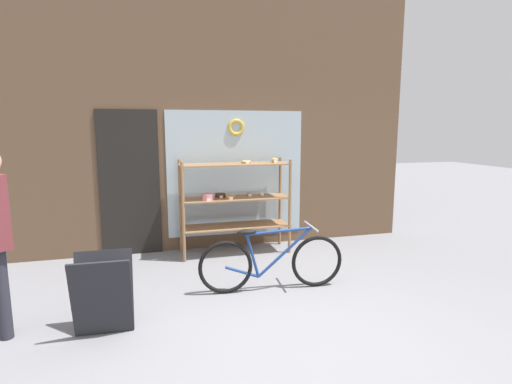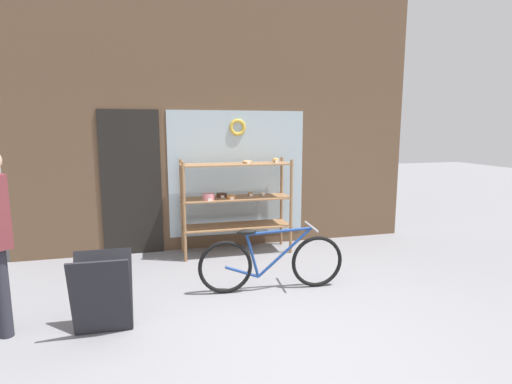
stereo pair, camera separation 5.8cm
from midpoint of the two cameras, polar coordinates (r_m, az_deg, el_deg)
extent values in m
plane|color=gray|center=(3.76, 4.01, -20.23)|extent=(30.00, 30.00, 0.00)
cube|color=brown|center=(6.13, -5.13, 10.42)|extent=(6.06, 0.08, 3.96)
cube|color=#A3B7C1|center=(6.16, -3.10, 2.69)|extent=(2.11, 0.02, 1.90)
cube|color=black|center=(6.03, -17.85, 1.16)|extent=(0.84, 0.03, 2.10)
torus|color=gold|center=(6.10, -3.12, 9.21)|extent=(0.26, 0.06, 0.26)
cylinder|color=#8E6642|center=(5.55, -10.64, -2.93)|extent=(0.04, 0.04, 1.39)
cylinder|color=#8E6642|center=(5.88, 4.58, -2.12)|extent=(0.04, 0.04, 1.39)
cylinder|color=#8E6642|center=(5.99, -11.02, -2.05)|extent=(0.04, 0.04, 1.39)
cylinder|color=#8E6642|center=(6.30, 3.17, -1.35)|extent=(0.04, 0.04, 1.39)
cube|color=#8E6642|center=(5.94, -3.27, -4.85)|extent=(1.59, 0.50, 0.02)
cube|color=#8E6642|center=(5.86, -3.31, -0.87)|extent=(1.59, 0.50, 0.02)
cube|color=#8E6642|center=(5.79, -3.35, 3.99)|extent=(1.59, 0.50, 0.02)
ellipsoid|color=beige|center=(6.05, 0.51, -0.20)|extent=(0.07, 0.06, 0.05)
cube|color=white|center=(6.01, 0.63, -0.34)|extent=(0.05, 0.00, 0.04)
cylinder|color=#C67F42|center=(5.75, -4.00, -0.71)|extent=(0.13, 0.13, 0.05)
cube|color=white|center=(5.68, -3.86, -0.91)|extent=(0.05, 0.00, 0.04)
cylinder|color=#422619|center=(5.90, -5.40, -0.46)|extent=(0.15, 0.15, 0.05)
cube|color=white|center=(5.82, -5.25, -0.69)|extent=(0.05, 0.00, 0.04)
ellipsoid|color=#AD7F4C|center=(5.98, -1.27, -0.28)|extent=(0.08, 0.07, 0.06)
cube|color=white|center=(5.93, -1.15, -0.46)|extent=(0.05, 0.00, 0.04)
torus|color=tan|center=(5.86, -1.70, 4.33)|extent=(0.15, 0.15, 0.04)
cube|color=white|center=(5.78, -1.51, 4.26)|extent=(0.05, 0.00, 0.04)
ellipsoid|color=tan|center=(5.98, 2.36, 4.59)|extent=(0.10, 0.09, 0.07)
cube|color=white|center=(5.93, 2.53, 4.38)|extent=(0.05, 0.00, 0.04)
cylinder|color=pink|center=(5.68, -7.20, -0.68)|extent=(0.17, 0.17, 0.09)
cube|color=white|center=(5.59, -7.06, -1.13)|extent=(0.05, 0.00, 0.04)
torus|color=black|center=(4.55, -4.74, -10.67)|extent=(0.61, 0.09, 0.61)
torus|color=black|center=(4.77, 8.34, -9.77)|extent=(0.61, 0.09, 0.61)
cylinder|color=navy|center=(4.62, 3.78, -8.58)|extent=(0.64, 0.08, 0.57)
cylinder|color=navy|center=(4.53, 2.99, -5.61)|extent=(0.75, 0.09, 0.07)
cylinder|color=navy|center=(4.55, -0.86, -9.11)|extent=(0.17, 0.04, 0.51)
cylinder|color=navy|center=(4.59, -2.36, -11.36)|extent=(0.39, 0.06, 0.17)
ellipsoid|color=black|center=(4.46, -1.72, -5.73)|extent=(0.23, 0.11, 0.06)
cylinder|color=#B2B2B7|center=(4.62, 7.52, -4.87)|extent=(0.06, 0.46, 0.02)
cube|color=#232328|center=(3.86, -21.60, -14.00)|extent=(0.51, 0.21, 0.73)
cube|color=#232328|center=(4.02, -21.25, -13.00)|extent=(0.51, 0.21, 0.73)
cylinder|color=#282833|center=(4.23, -32.79, -12.22)|extent=(0.11, 0.11, 0.82)
camera|label=1|loc=(0.03, -90.37, -0.06)|focal=28.00mm
camera|label=2|loc=(0.03, 89.63, 0.06)|focal=28.00mm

